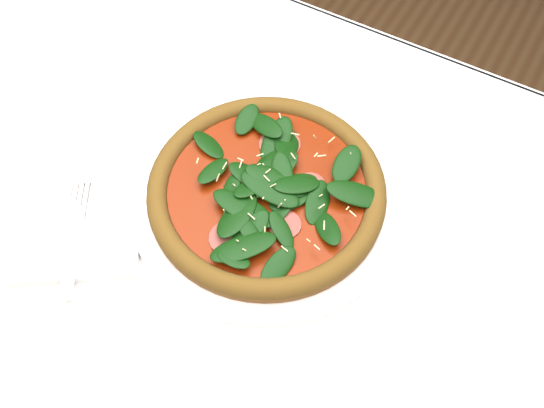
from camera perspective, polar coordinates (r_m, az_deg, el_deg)
The scene contains 6 objects.
ground at distance 1.50m, azimuth -2.78°, elevation -15.11°, with size 6.00×6.00×0.00m, color brown.
dining_table at distance 0.91m, azimuth -4.46°, elevation -2.71°, with size 1.21×0.81×0.75m.
plate at distance 0.81m, azimuth -0.50°, elevation 0.73°, with size 0.36×0.36×0.02m.
pizza at distance 0.79m, azimuth -0.51°, elevation 1.56°, with size 0.41×0.41×0.04m.
napkin at distance 0.80m, azimuth -18.10°, elevation -4.49°, with size 0.16×0.08×0.01m, color white.
fork at distance 0.81m, azimuth -18.00°, elevation -2.31°, with size 0.11×0.15×0.00m.
Camera 1 is at (0.29, -0.35, 1.43)m, focal length 40.00 mm.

